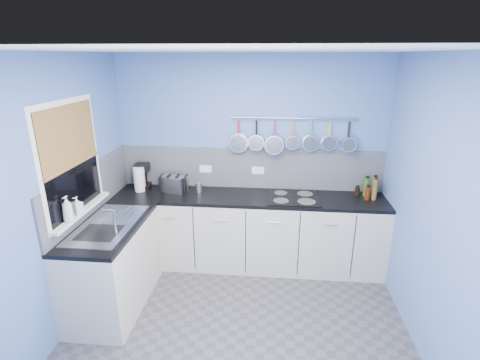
% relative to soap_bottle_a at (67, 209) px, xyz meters
% --- Properties ---
extents(floor, '(3.20, 3.00, 0.02)m').
position_rel_soap_bottle_a_xyz_m(floor, '(1.53, -0.05, -1.18)').
color(floor, '#47474C').
rests_on(floor, ground).
extents(ceiling, '(3.20, 3.00, 0.02)m').
position_rel_soap_bottle_a_xyz_m(ceiling, '(1.53, -0.05, 1.34)').
color(ceiling, white).
rests_on(ceiling, ground).
extents(wall_back, '(3.20, 0.02, 2.50)m').
position_rel_soap_bottle_a_xyz_m(wall_back, '(1.53, 1.46, 0.08)').
color(wall_back, '#5173B8').
rests_on(wall_back, ground).
extents(wall_front, '(3.20, 0.02, 2.50)m').
position_rel_soap_bottle_a_xyz_m(wall_front, '(1.53, -1.56, 0.08)').
color(wall_front, '#5173B8').
rests_on(wall_front, ground).
extents(wall_left, '(0.02, 3.00, 2.50)m').
position_rel_soap_bottle_a_xyz_m(wall_left, '(-0.08, -0.05, 0.08)').
color(wall_left, '#5173B8').
rests_on(wall_left, ground).
extents(wall_right, '(0.02, 3.00, 2.50)m').
position_rel_soap_bottle_a_xyz_m(wall_right, '(3.14, -0.05, 0.08)').
color(wall_right, '#5173B8').
rests_on(wall_right, ground).
extents(backsplash_back, '(3.20, 0.02, 0.50)m').
position_rel_soap_bottle_a_xyz_m(backsplash_back, '(1.53, 1.44, -0.02)').
color(backsplash_back, slate).
rests_on(backsplash_back, wall_back).
extents(backsplash_left, '(0.02, 1.80, 0.50)m').
position_rel_soap_bottle_a_xyz_m(backsplash_left, '(-0.06, 0.55, -0.02)').
color(backsplash_left, slate).
rests_on(backsplash_left, wall_left).
extents(cabinet_run_back, '(3.20, 0.60, 0.86)m').
position_rel_soap_bottle_a_xyz_m(cabinet_run_back, '(1.53, 1.15, -0.74)').
color(cabinet_run_back, beige).
rests_on(cabinet_run_back, ground).
extents(worktop_back, '(3.20, 0.60, 0.04)m').
position_rel_soap_bottle_a_xyz_m(worktop_back, '(1.53, 1.15, -0.29)').
color(worktop_back, black).
rests_on(worktop_back, cabinet_run_back).
extents(cabinet_run_left, '(0.60, 1.20, 0.86)m').
position_rel_soap_bottle_a_xyz_m(cabinet_run_left, '(0.23, 0.25, -0.74)').
color(cabinet_run_left, beige).
rests_on(cabinet_run_left, ground).
extents(worktop_left, '(0.60, 1.20, 0.04)m').
position_rel_soap_bottle_a_xyz_m(worktop_left, '(0.23, 0.25, -0.29)').
color(worktop_left, black).
rests_on(worktop_left, cabinet_run_left).
extents(window_frame, '(0.01, 1.00, 1.10)m').
position_rel_soap_bottle_a_xyz_m(window_frame, '(-0.05, 0.25, 0.38)').
color(window_frame, white).
rests_on(window_frame, wall_left).
extents(window_glass, '(0.01, 0.90, 1.00)m').
position_rel_soap_bottle_a_xyz_m(window_glass, '(-0.04, 0.25, 0.38)').
color(window_glass, black).
rests_on(window_glass, wall_left).
extents(bamboo_blind, '(0.01, 0.90, 0.55)m').
position_rel_soap_bottle_a_xyz_m(bamboo_blind, '(-0.03, 0.25, 0.61)').
color(bamboo_blind, '#945A2F').
rests_on(bamboo_blind, wall_left).
extents(window_sill, '(0.10, 0.98, 0.03)m').
position_rel_soap_bottle_a_xyz_m(window_sill, '(-0.02, 0.25, -0.13)').
color(window_sill, white).
rests_on(window_sill, wall_left).
extents(sink_unit, '(0.50, 0.95, 0.01)m').
position_rel_soap_bottle_a_xyz_m(sink_unit, '(0.23, 0.25, -0.27)').
color(sink_unit, silver).
rests_on(sink_unit, worktop_left).
extents(mixer_tap, '(0.12, 0.08, 0.26)m').
position_rel_soap_bottle_a_xyz_m(mixer_tap, '(0.39, 0.07, -0.14)').
color(mixer_tap, silver).
rests_on(mixer_tap, worktop_left).
extents(socket_left, '(0.15, 0.01, 0.09)m').
position_rel_soap_bottle_a_xyz_m(socket_left, '(0.98, 1.43, -0.04)').
color(socket_left, white).
rests_on(socket_left, backsplash_back).
extents(socket_right, '(0.15, 0.01, 0.09)m').
position_rel_soap_bottle_a_xyz_m(socket_right, '(1.63, 1.43, -0.04)').
color(socket_right, white).
rests_on(socket_right, backsplash_back).
extents(pot_rail, '(1.45, 0.02, 0.02)m').
position_rel_soap_bottle_a_xyz_m(pot_rail, '(2.03, 1.40, 0.61)').
color(pot_rail, silver).
rests_on(pot_rail, wall_back).
extents(soap_bottle_a, '(0.10, 0.10, 0.24)m').
position_rel_soap_bottle_a_xyz_m(soap_bottle_a, '(0.00, 0.00, 0.00)').
color(soap_bottle_a, white).
rests_on(soap_bottle_a, window_sill).
extents(soap_bottle_b, '(0.10, 0.10, 0.17)m').
position_rel_soap_bottle_a_xyz_m(soap_bottle_b, '(0.00, 0.16, -0.03)').
color(soap_bottle_b, white).
rests_on(soap_bottle_b, window_sill).
extents(paper_towel, '(0.14, 0.14, 0.30)m').
position_rel_soap_bottle_a_xyz_m(paper_towel, '(0.21, 1.20, -0.12)').
color(paper_towel, white).
rests_on(paper_towel, worktop_back).
extents(coffee_maker, '(0.19, 0.21, 0.31)m').
position_rel_soap_bottle_a_xyz_m(coffee_maker, '(0.22, 1.27, -0.11)').
color(coffee_maker, black).
rests_on(coffee_maker, worktop_back).
extents(toaster, '(0.34, 0.26, 0.19)m').
position_rel_soap_bottle_a_xyz_m(toaster, '(0.62, 1.22, -0.17)').
color(toaster, silver).
rests_on(toaster, worktop_back).
extents(canister, '(0.10, 0.10, 0.12)m').
position_rel_soap_bottle_a_xyz_m(canister, '(0.93, 1.23, -0.21)').
color(canister, silver).
rests_on(canister, worktop_back).
extents(hob, '(0.59, 0.52, 0.01)m').
position_rel_soap_bottle_a_xyz_m(hob, '(2.06, 1.13, -0.26)').
color(hob, black).
rests_on(hob, worktop_back).
extents(pan_0, '(0.22, 0.06, 0.41)m').
position_rel_soap_bottle_a_xyz_m(pan_0, '(1.40, 1.39, 0.40)').
color(pan_0, silver).
rests_on(pan_0, pot_rail).
extents(pan_1, '(0.19, 0.09, 0.38)m').
position_rel_soap_bottle_a_xyz_m(pan_1, '(1.61, 1.39, 0.42)').
color(pan_1, silver).
rests_on(pan_1, pot_rail).
extents(pan_2, '(0.23, 0.11, 0.42)m').
position_rel_soap_bottle_a_xyz_m(pan_2, '(1.82, 1.39, 0.40)').
color(pan_2, silver).
rests_on(pan_2, pot_rail).
extents(pan_3, '(0.17, 0.09, 0.36)m').
position_rel_soap_bottle_a_xyz_m(pan_3, '(2.03, 1.39, 0.43)').
color(pan_3, silver).
rests_on(pan_3, pot_rail).
extents(pan_4, '(0.19, 0.06, 0.38)m').
position_rel_soap_bottle_a_xyz_m(pan_4, '(2.24, 1.39, 0.42)').
color(pan_4, silver).
rests_on(pan_4, pot_rail).
extents(pan_5, '(0.18, 0.05, 0.37)m').
position_rel_soap_bottle_a_xyz_m(pan_5, '(2.45, 1.39, 0.42)').
color(pan_5, silver).
rests_on(pan_5, pot_rail).
extents(pan_6, '(0.17, 0.12, 0.36)m').
position_rel_soap_bottle_a_xyz_m(pan_6, '(2.67, 1.39, 0.43)').
color(pan_6, silver).
rests_on(pan_6, pot_rail).
extents(condiment_0, '(0.06, 0.06, 0.24)m').
position_rel_soap_bottle_a_xyz_m(condiment_0, '(3.00, 1.28, -0.15)').
color(condiment_0, '#8C5914').
rests_on(condiment_0, worktop_back).
extents(condiment_1, '(0.07, 0.07, 0.22)m').
position_rel_soap_bottle_a_xyz_m(condiment_1, '(2.91, 1.29, -0.16)').
color(condiment_1, '#265919').
rests_on(condiment_1, worktop_back).
extents(condiment_2, '(0.06, 0.06, 0.10)m').
position_rel_soap_bottle_a_xyz_m(condiment_2, '(2.81, 1.29, -0.22)').
color(condiment_2, black).
rests_on(condiment_2, worktop_back).
extents(condiment_3, '(0.05, 0.05, 0.25)m').
position_rel_soap_bottle_a_xyz_m(condiment_3, '(2.98, 1.18, -0.15)').
color(condiment_3, brown).
rests_on(condiment_3, worktop_back).
extents(condiment_4, '(0.06, 0.06, 0.15)m').
position_rel_soap_bottle_a_xyz_m(condiment_4, '(2.90, 1.18, -0.19)').
color(condiment_4, '#4C190C').
rests_on(condiment_4, worktop_back).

